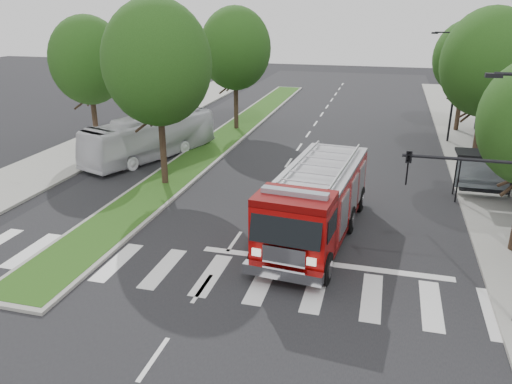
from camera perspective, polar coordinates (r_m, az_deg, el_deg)
ground at (r=21.89m, az=-2.48°, el=-5.66°), size 140.00×140.00×0.00m
sidewalk_right at (r=30.99m, az=26.24°, el=0.33°), size 5.00×80.00×0.15m
sidewalk_left at (r=36.53m, az=-19.89°, el=4.09°), size 5.00×80.00×0.15m
median at (r=39.79m, az=-3.10°, el=6.58°), size 3.00×50.00×0.15m
bus_shelter at (r=28.43m, az=24.94°, el=3.04°), size 3.20×1.60×2.61m
tree_right_mid at (r=33.35m, az=25.07°, el=13.23°), size 5.60×5.60×9.72m
tree_right_far at (r=43.26m, az=22.87°, el=13.93°), size 5.00×5.00×8.73m
tree_median_near at (r=27.60m, az=-11.22°, el=14.25°), size 5.80×5.80×10.16m
tree_median_far at (r=40.65m, az=-2.38°, el=16.05°), size 5.60×5.60×9.72m
tree_left_mid at (r=36.79m, az=-18.64°, el=14.06°), size 5.20×5.20×9.16m
streetlight_right_near at (r=16.45m, az=26.96°, el=0.55°), size 4.08×0.22×8.00m
streetlight_right_far at (r=39.32m, az=21.59°, el=11.57°), size 2.11×0.20×8.00m
fire_engine at (r=21.83m, az=6.88°, el=-1.20°), size 3.88×10.04×3.40m
city_bus at (r=34.19m, az=-11.90°, el=6.18°), size 5.85×10.49×2.87m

